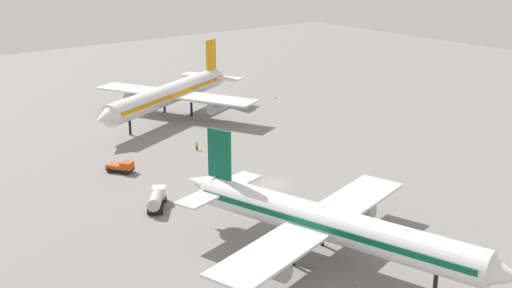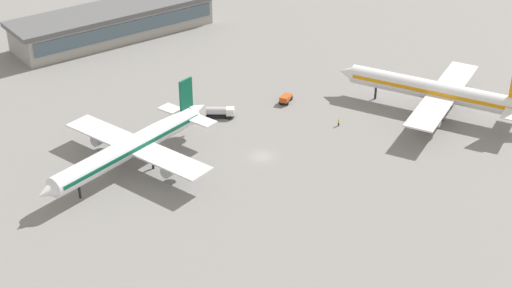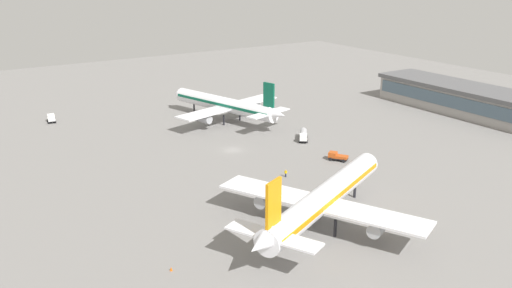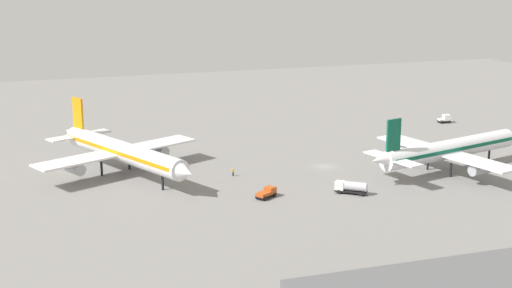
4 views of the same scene
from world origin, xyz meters
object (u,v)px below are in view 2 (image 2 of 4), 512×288
at_px(airplane_taxiing, 131,147).
at_px(fuel_truck, 220,112).
at_px(ground_crew_worker, 339,122).
at_px(airplane_at_gate, 437,91).
at_px(pushback_tractor, 286,99).

relative_size(airplane_taxiing, fuel_truck, 7.16).
distance_m(airplane_taxiing, ground_crew_worker, 46.72).
distance_m(airplane_at_gate, fuel_truck, 49.14).
relative_size(airplane_taxiing, ground_crew_worker, 26.32).
bearing_deg(airplane_at_gate, ground_crew_worker, 44.92).
bearing_deg(pushback_tractor, airplane_at_gate, 101.72).
bearing_deg(fuel_truck, airplane_taxiing, -125.79).
height_order(airplane_at_gate, fuel_truck, airplane_at_gate).
distance_m(airplane_at_gate, airplane_taxiing, 70.10).
xyz_separation_m(airplane_at_gate, airplane_taxiing, (67.38, -19.33, -0.29)).
xyz_separation_m(airplane_taxiing, fuel_truck, (-26.60, -7.80, -3.56)).
bearing_deg(ground_crew_worker, airplane_at_gate, -156.57).
height_order(fuel_truck, ground_crew_worker, fuel_truck).
relative_size(airplane_at_gate, airplane_taxiing, 1.01).
relative_size(airplane_taxiing, pushback_tractor, 9.31).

